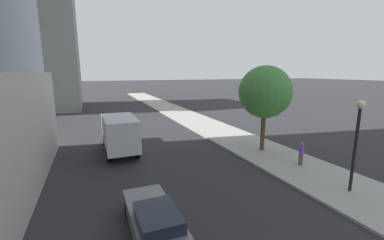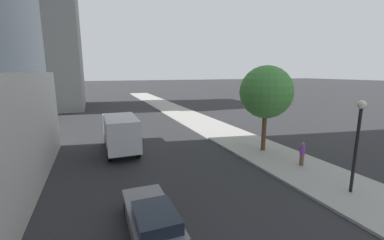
# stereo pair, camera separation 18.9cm
# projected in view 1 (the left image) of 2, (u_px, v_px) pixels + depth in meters

# --- Properties ---
(sidewalk) EXTENTS (5.02, 120.00, 0.15)m
(sidewalk) POSITION_uv_depth(u_px,v_px,m) (263.00, 151.00, 20.29)
(sidewalk) COLOR #9E9B93
(sidewalk) RESTS_ON ground
(construction_building) EXTENTS (14.32, 15.64, 37.02)m
(construction_building) POSITION_uv_depth(u_px,v_px,m) (30.00, 16.00, 41.29)
(construction_building) COLOR gray
(construction_building) RESTS_ON ground
(street_lamp) EXTENTS (0.44, 0.44, 4.92)m
(street_lamp) POSITION_uv_depth(u_px,v_px,m) (357.00, 131.00, 12.79)
(street_lamp) COLOR black
(street_lamp) RESTS_ON sidewalk
(street_tree) EXTENTS (4.16, 4.16, 6.83)m
(street_tree) POSITION_uv_depth(u_px,v_px,m) (265.00, 92.00, 19.64)
(street_tree) COLOR brown
(street_tree) RESTS_ON sidewalk
(car_gray) EXTENTS (1.78, 4.48, 1.45)m
(car_gray) POSITION_uv_depth(u_px,v_px,m) (154.00, 218.00, 9.88)
(car_gray) COLOR slate
(car_gray) RESTS_ON ground
(box_truck) EXTENTS (2.38, 6.85, 3.00)m
(box_truck) POSITION_uv_depth(u_px,v_px,m) (119.00, 131.00, 20.21)
(box_truck) COLOR silver
(box_truck) RESTS_ON ground
(pedestrian_purple_shirt) EXTENTS (0.34, 0.34, 1.61)m
(pedestrian_purple_shirt) POSITION_uv_depth(u_px,v_px,m) (301.00, 153.00, 17.01)
(pedestrian_purple_shirt) COLOR brown
(pedestrian_purple_shirt) RESTS_ON sidewalk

